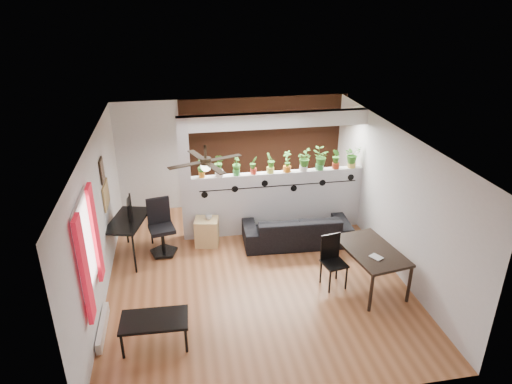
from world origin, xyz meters
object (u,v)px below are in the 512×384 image
Objects in this scene: potted_plant_6 at (304,160)px; potted_plant_7 at (320,158)px; potted_plant_8 at (336,158)px; potted_plant_9 at (352,156)px; folding_chair at (332,256)px; dining_table at (371,253)px; ceiling_fan at (206,163)px; cube_shelf at (207,232)px; potted_plant_3 at (253,165)px; office_chair at (161,230)px; potted_plant_5 at (287,161)px; computer_desk at (128,223)px; cup at (209,217)px; potted_plant_1 at (219,165)px; coffee_table at (154,322)px; potted_plant_2 at (236,165)px; potted_plant_0 at (201,168)px; sofa at (297,230)px; potted_plant_4 at (270,162)px.

potted_plant_6 is 0.35m from potted_plant_7.
potted_plant_8 is 0.35m from potted_plant_9.
potted_plant_8 reaches higher than folding_chair.
potted_plant_6 is 0.31× the size of dining_table.
ceiling_fan is 2.50m from cube_shelf.
potted_plant_3 is 0.34× the size of office_chair.
cube_shelf is (-1.03, -0.34, -1.27)m from potted_plant_3.
potted_plant_6 is 1.05m from potted_plant_9.
potted_plant_5 is 3.38m from computer_desk.
potted_plant_8 is at bearing 7.09° from cup.
potted_plant_1 reaches higher than coffee_table.
potted_plant_8 reaches higher than cup.
potted_plant_2 is 2.70m from folding_chair.
potted_plant_5 is 0.47× the size of folding_chair.
potted_plant_5 reaches higher than potted_plant_2.
potted_plant_0 is 0.81× the size of potted_plant_6.
sofa is at bearing 1.98° from cube_shelf.
potted_plant_0 is 2.81m from potted_plant_8.
potted_plant_6 is 3.21m from office_chair.
folding_chair is at bearing -81.37° from potted_plant_5.
computer_desk is at bearing 139.57° from ceiling_fan.
potted_plant_3 is at bearing 180.00° from potted_plant_7.
computer_desk reaches higher than cube_shelf.
coffee_table is at bearing -99.04° from cube_shelf.
potted_plant_5 is 0.99× the size of potted_plant_6.
potted_plant_9 is 0.48× the size of coffee_table.
cup is 1.57m from computer_desk.
potted_plant_0 is at bearing 21.02° from computer_desk.
computer_desk reaches higher than coffee_table.
potted_plant_7 is at bearing 36.00° from ceiling_fan.
potted_plant_6 is at bearing 0.00° from potted_plant_5.
potted_plant_8 is (2.11, 0.00, 0.02)m from potted_plant_2.
folding_chair is at bearing -50.60° from potted_plant_1.
ceiling_fan is at bearing -111.86° from potted_plant_2.
potted_plant_0 is 0.86× the size of potted_plant_8.
coffee_table is at bearing -127.22° from potted_plant_4.
potted_plant_4 is 0.95× the size of potted_plant_5.
potted_plant_3 is 1.05m from potted_plant_6.
potted_plant_8 is at bearing 180.00° from potted_plant_9.
potted_plant_1 is at bearing 0.00° from potted_plant_0.
potted_plant_9 is at bearing 0.00° from potted_plant_3.
potted_plant_1 reaches higher than cup.
potted_plant_7 is at bearing 0.00° from potted_plant_2.
dining_table is at bearing -26.29° from office_chair.
potted_plant_2 is 3.70m from coffee_table.
folding_chair reaches higher than coffee_table.
computer_desk reaches higher than sofa.
potted_plant_1 is 0.98× the size of potted_plant_9.
potted_plant_5 is at bearing -180.00° from potted_plant_6.
coffee_table is (-1.30, -3.10, -1.19)m from potted_plant_1.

